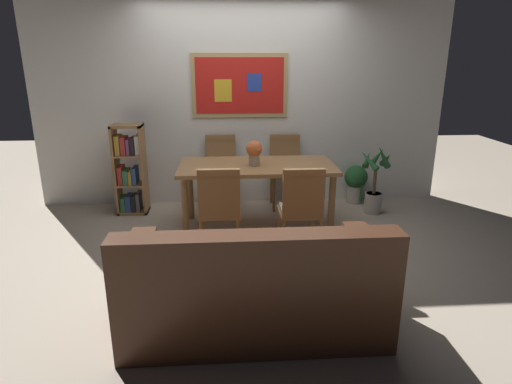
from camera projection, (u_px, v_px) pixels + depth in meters
ground_plane at (248, 241)px, 4.53m from camera, size 12.00×12.00×0.00m
wall_back_with_painting at (242, 102)px, 5.46m from camera, size 5.20×0.14×2.60m
dining_table at (257, 173)px, 4.71m from camera, size 1.69×0.84×0.74m
dining_chair_far_right at (285, 165)px, 5.49m from camera, size 0.40×0.41×0.91m
dining_chair_near_right at (301, 205)px, 4.01m from camera, size 0.40×0.41×0.91m
dining_chair_far_left at (221, 165)px, 5.46m from camera, size 0.40×0.41×0.91m
dining_chair_near_left at (219, 205)px, 4.00m from camera, size 0.40×0.41×0.91m
leather_couch at (254, 290)px, 2.99m from camera, size 1.80×0.84×0.84m
bookshelf at (130, 171)px, 5.22m from camera, size 0.36×0.28×1.09m
potted_ivy at (356, 182)px, 5.67m from camera, size 0.30×0.30×0.50m
potted_palm at (375, 184)px, 5.24m from camera, size 0.41×0.40×0.89m
flower_vase at (254, 151)px, 4.60m from camera, size 0.18×0.19×0.27m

